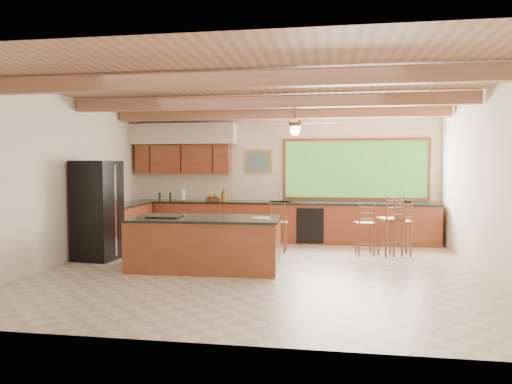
# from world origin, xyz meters

# --- Properties ---
(ground) EXTENTS (7.20, 7.20, 0.00)m
(ground) POSITION_xyz_m (0.00, 0.00, 0.00)
(ground) COLOR beige
(ground) RESTS_ON ground
(room_shell) EXTENTS (7.27, 6.54, 3.02)m
(room_shell) POSITION_xyz_m (-0.17, 0.65, 2.21)
(room_shell) COLOR #F0E7CF
(room_shell) RESTS_ON ground
(counter_run) EXTENTS (7.12, 3.10, 1.25)m
(counter_run) POSITION_xyz_m (-0.82, 2.52, 0.46)
(counter_run) COLOR brown
(counter_run) RESTS_ON ground
(island) EXTENTS (2.54, 1.26, 0.89)m
(island) POSITION_xyz_m (-0.97, -0.07, 0.44)
(island) COLOR brown
(island) RESTS_ON ground
(refrigerator) EXTENTS (0.78, 0.77, 1.84)m
(refrigerator) POSITION_xyz_m (-3.15, 0.38, 0.92)
(refrigerator) COLOR black
(refrigerator) RESTS_ON ground
(bar_stool_a) EXTENTS (0.37, 0.37, 1.00)m
(bar_stool_a) POSITION_xyz_m (0.10, 1.55, 0.59)
(bar_stool_a) COLOR brown
(bar_stool_a) RESTS_ON ground
(bar_stool_b) EXTENTS (0.41, 0.41, 1.03)m
(bar_stool_b) POSITION_xyz_m (1.81, 1.54, 0.61)
(bar_stool_b) COLOR brown
(bar_stool_b) RESTS_ON ground
(bar_stool_c) EXTENTS (0.53, 0.53, 1.18)m
(bar_stool_c) POSITION_xyz_m (2.29, 1.54, 0.70)
(bar_stool_c) COLOR brown
(bar_stool_c) RESTS_ON ground
(bar_stool_d) EXTENTS (0.43, 0.43, 1.11)m
(bar_stool_d) POSITION_xyz_m (2.48, 1.54, 0.66)
(bar_stool_d) COLOR brown
(bar_stool_d) RESTS_ON ground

